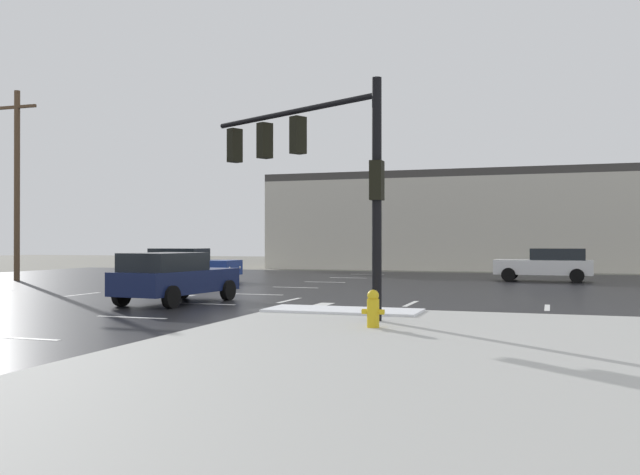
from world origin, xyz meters
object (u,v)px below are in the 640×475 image
fire_hydrant (373,309)px  utility_pole_far (17,181)px  traffic_signal_mast (315,158)px  sedan_blue (188,264)px  sedan_navy (174,277)px  sedan_white (547,264)px

fire_hydrant → utility_pole_far: 25.68m
traffic_signal_mast → utility_pole_far: utility_pole_far is taller
sedan_blue → utility_pole_far: bearing=-167.6°
sedan_navy → utility_pole_far: (-13.79, 8.77, 4.03)m
fire_hydrant → sedan_blue: sedan_blue is taller
traffic_signal_mast → utility_pole_far: size_ratio=0.59×
fire_hydrant → sedan_navy: 8.97m
sedan_blue → sedan_white: bearing=17.8°
utility_pole_far → sedan_white: bearing=16.5°
sedan_navy → sedan_white: (10.92, 16.11, 0.00)m
fire_hydrant → traffic_signal_mast: bearing=132.7°
utility_pole_far → traffic_signal_mast: bearing=-30.6°
utility_pole_far → sedan_navy: bearing=-32.5°
utility_pole_far → sedan_blue: bearing=12.9°
sedan_blue → sedan_navy: 11.98m
sedan_white → traffic_signal_mast: bearing=75.7°
traffic_signal_mast → sedan_blue: traffic_signal_mast is taller
sedan_white → utility_pole_far: (-24.71, -7.33, 4.03)m
fire_hydrant → sedan_white: size_ratio=0.17×
traffic_signal_mast → fire_hydrant: 4.58m
traffic_signal_mast → sedan_white: traffic_signal_mast is taller
sedan_blue → sedan_white: size_ratio=0.99×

